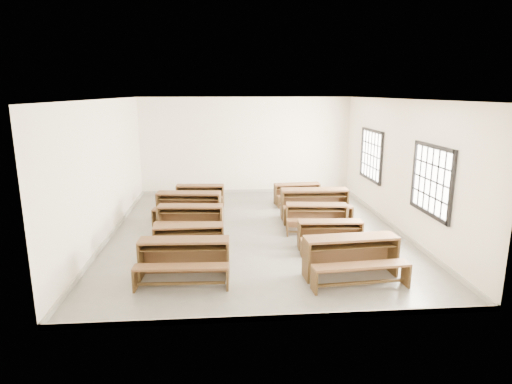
{
  "coord_description": "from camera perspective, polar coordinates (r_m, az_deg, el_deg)",
  "views": [
    {
      "loc": [
        -0.81,
        -10.03,
        3.36
      ],
      "look_at": [
        0.0,
        0.0,
        1.0
      ],
      "focal_mm": 30.0,
      "sensor_mm": 36.0,
      "label": 1
    }
  ],
  "objects": [
    {
      "name": "desk_set_3",
      "position": [
        11.52,
        -8.97,
        -1.62
      ],
      "size": [
        1.78,
        1.06,
        0.76
      ],
      "rotation": [
        0.0,
        0.0,
        -0.11
      ],
      "color": "brown",
      "rests_on": "ground"
    },
    {
      "name": "desk_set_2",
      "position": [
        10.44,
        -8.76,
        -3.39
      ],
      "size": [
        1.62,
        0.93,
        0.7
      ],
      "rotation": [
        0.0,
        0.0,
        -0.08
      ],
      "color": "brown",
      "rests_on": "ground"
    },
    {
      "name": "desk_set_8",
      "position": [
        11.66,
        7.82,
        -1.27
      ],
      "size": [
        1.82,
        0.98,
        0.81
      ],
      "rotation": [
        0.0,
        0.0,
        -0.03
      ],
      "color": "brown",
      "rests_on": "ground"
    },
    {
      "name": "desk_set_7",
      "position": [
        10.67,
        8.06,
        -3.09
      ],
      "size": [
        1.57,
        0.94,
        0.67
      ],
      "rotation": [
        0.0,
        0.0,
        -0.12
      ],
      "color": "brown",
      "rests_on": "ground"
    },
    {
      "name": "room",
      "position": [
        10.14,
        0.51,
        6.31
      ],
      "size": [
        8.5,
        8.5,
        3.2
      ],
      "color": "slate",
      "rests_on": "ground"
    },
    {
      "name": "desk_set_9",
      "position": [
        13.15,
        5.52,
        -0.02
      ],
      "size": [
        1.45,
        0.85,
        0.63
      ],
      "rotation": [
        0.0,
        0.0,
        0.09
      ],
      "color": "brown",
      "rests_on": "ground"
    },
    {
      "name": "desk_set_6",
      "position": [
        9.49,
        9.89,
        -5.39
      ],
      "size": [
        1.43,
        0.79,
        0.63
      ],
      "rotation": [
        0.0,
        0.0,
        -0.05
      ],
      "color": "brown",
      "rests_on": "ground"
    },
    {
      "name": "desk_set_0",
      "position": [
        8.02,
        -9.56,
        -8.42
      ],
      "size": [
        1.68,
        0.92,
        0.74
      ],
      "rotation": [
        0.0,
        0.0,
        -0.04
      ],
      "color": "brown",
      "rests_on": "ground"
    },
    {
      "name": "desk_set_5",
      "position": [
        8.12,
        12.62,
        -8.11
      ],
      "size": [
        1.79,
        1.02,
        0.78
      ],
      "rotation": [
        0.0,
        0.0,
        0.07
      ],
      "color": "brown",
      "rests_on": "ground"
    },
    {
      "name": "desk_set_1",
      "position": [
        9.08,
        -8.95,
        -6.12
      ],
      "size": [
        1.48,
        0.8,
        0.65
      ],
      "rotation": [
        0.0,
        0.0,
        0.03
      ],
      "color": "brown",
      "rests_on": "ground"
    },
    {
      "name": "desk_set_4",
      "position": [
        12.96,
        -7.46,
        -0.24
      ],
      "size": [
        1.46,
        0.83,
        0.64
      ],
      "rotation": [
        0.0,
        0.0,
        -0.07
      ],
      "color": "brown",
      "rests_on": "ground"
    }
  ]
}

